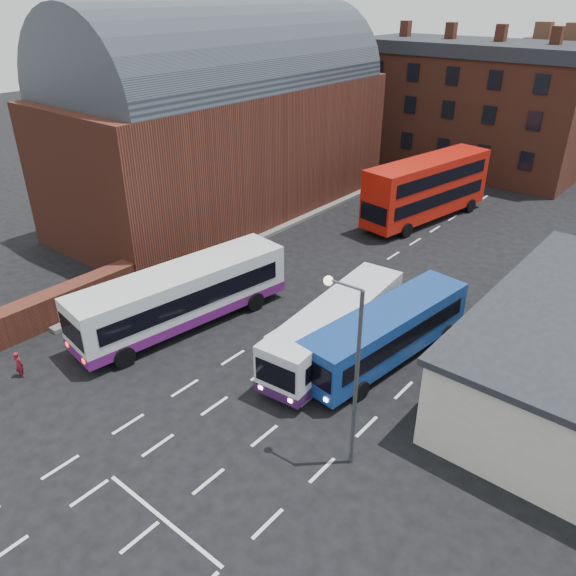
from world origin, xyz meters
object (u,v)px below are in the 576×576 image
Objects in this scene: bus_red_double at (427,188)px; bus_white_inbound at (336,325)px; bus_blue at (387,331)px; street_lamp at (351,361)px; pedestrian_red at (19,364)px; bus_white_outbound at (182,293)px.

bus_white_inbound is at bearing 115.08° from bus_red_double.
bus_blue is 1.36× the size of street_lamp.
street_lamp is at bearing 121.14° from bus_red_double.
bus_red_double reaches higher than pedestrian_red.
bus_red_double is 31.73m from pedestrian_red.
bus_white_inbound is 15.42m from pedestrian_red.
bus_red_double is at bearing -79.94° from bus_white_inbound.
bus_red_double reaches higher than bus_blue.
street_lamp is 16.57m from pedestrian_red.
street_lamp reaches higher than bus_blue.
bus_white_inbound is (8.05, 3.03, -0.31)m from bus_white_outbound.
street_lamp is at bearing 115.45° from bus_blue.
bus_red_double is (2.64, 23.06, 0.65)m from bus_white_outbound.
bus_red_double is at bearing 91.83° from bus_white_outbound.
bus_red_double is 9.08× the size of pedestrian_red.
bus_white_inbound is 1.35× the size of street_lamp.
bus_blue is 7.62× the size of pedestrian_red.
bus_white_inbound is 20.77m from bus_red_double.
bus_white_inbound is 0.99× the size of bus_blue.
bus_red_double reaches higher than bus_white_inbound.
street_lamp is at bearing -3.83° from bus_white_outbound.
street_lamp is at bearing -173.43° from pedestrian_red.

